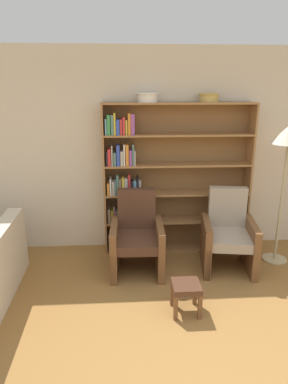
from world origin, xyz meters
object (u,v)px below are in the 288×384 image
footstool (186,290)px  armchair_leather (137,238)px  bowl_copper (209,97)px  armchair_cushioned (228,236)px  bowl_cream (147,97)px  bookshelf (162,181)px

footstool → armchair_leather: bearing=116.8°
bowl_copper → armchair_cushioned: bearing=-69.6°
armchair_leather → armchair_cushioned: bearing=-178.6°
bowl_cream → footstool: size_ratio=0.84×
bookshelf → bowl_copper: bowl_copper is taller
bookshelf → footstool: bearing=-86.8°
armchair_cushioned → bookshelf: bearing=-27.8°
bowl_copper → footstool: bearing=-108.6°
bookshelf → bowl_cream: (-0.21, -0.02, 1.11)m
bowl_cream → footstool: bearing=-78.7°
bookshelf → bowl_copper: size_ratio=7.69×
armchair_leather → footstool: (0.46, -0.91, -0.17)m
bowl_cream → bowl_copper: 0.79m
bowl_cream → armchair_leather: (-0.17, -0.55, -1.69)m
footstool → bookshelf: bearing=93.2°
bookshelf → bowl_copper: bearing=-1.7°
bowl_copper → armchair_cushioned: size_ratio=0.27×
bowl_cream → armchair_leather: 1.78m
bowl_cream → armchair_cushioned: bowl_cream is taller
bookshelf → bowl_cream: 1.13m
bowl_copper → armchair_leather: bowl_copper is taller
bookshelf → footstool: size_ratio=6.27×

